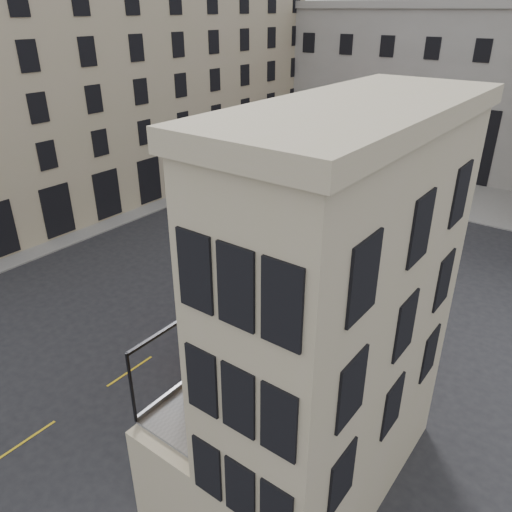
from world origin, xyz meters
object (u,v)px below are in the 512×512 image
Objects in this scene: cafe_table_mid at (251,346)px; cafe_chair_a at (219,415)px; traffic_light_near at (276,255)px; pedestrian_b at (346,181)px; street_lamp_b at (357,167)px; pedestrian_d at (441,182)px; bus_near at (272,300)px; car_a at (268,234)px; cyclist at (236,270)px; pedestrian_e at (175,199)px; street_lamp_a at (171,186)px; cafe_chair_c at (301,353)px; pedestrian_c at (441,186)px; traffic_light_far at (254,165)px; pedestrian_a at (281,175)px; car_b at (311,230)px; bicycle at (313,252)px; car_c at (277,190)px; cafe_chair_d at (311,337)px; cafe_table_near at (197,390)px; bus_far at (341,161)px; cafe_table_far at (282,309)px; cafe_chair_b at (264,374)px.

cafe_chair_a is at bearing -69.99° from cafe_table_mid.
traffic_light_near is 22.47m from pedestrian_b.
street_lamp_b is 2.85× the size of pedestrian_d.
bus_near is 28.26m from pedestrian_b.
car_a is at bearing 129.69° from traffic_light_near.
car_a is 2.86× the size of pedestrian_b.
street_lamp_b is at bearing 102.80° from traffic_light_near.
cyclist is 15.87m from pedestrian_e.
street_lamp_a is at bearing 37.30° from pedestrian_e.
cafe_chair_c reaches higher than street_lamp_b.
bus_near reaches higher than pedestrian_c.
pedestrian_a is at bearing 63.17° from traffic_light_far.
street_lamp_a reaches higher than cyclist.
car_a is 6.15× the size of cafe_table_mid.
pedestrian_d is (16.27, 11.15, -1.49)m from traffic_light_far.
car_b reaches higher than bicycle.
cafe_table_mid reaches higher than pedestrian_a.
car_c is 17.44m from pedestrian_d.
cafe_table_mid is 2.70m from cafe_chair_d.
bicycle is (15.78, -0.56, -1.92)m from street_lamp_a.
cafe_table_near is (12.03, -37.01, 2.75)m from street_lamp_b.
cafe_table_mid is 3.73m from cafe_chair_a.
pedestrian_b is 2.00× the size of cafe_chair_d.
cafe_table_mid is (4.72, -38.93, 4.18)m from pedestrian_d.
pedestrian_e is (-8.99, -16.42, -1.45)m from bus_far.
street_lamp_a is 2.85× the size of pedestrian_d.
cafe_table_near is 1.10× the size of cafe_table_far.
cafe_chair_c is at bearing 69.17° from cafe_table_near.
traffic_light_far reaches higher than car_c.
cafe_chair_d is (0.22, 3.10, 0.00)m from cafe_chair_b.
traffic_light_near reaches higher than car_a.
cyclist is 1.97× the size of cafe_chair_a.
bus_near is 2.92× the size of car_b.
street_lamp_a is 6.45× the size of cafe_table_near.
bicycle is 2.18× the size of cafe_chair_d.
cafe_chair_b is (12.78, -18.12, 4.04)m from car_a.
pedestrian_b is at bearing 57.29° from street_lamp_a.
cafe_chair_a is (1.84, -6.47, -0.24)m from cafe_table_far.
pedestrian_a is at bearing 119.86° from cafe_table_near.
pedestrian_a is 2.12× the size of cafe_chair_c.
street_lamp_a is 15.17m from cyclist.
cafe_chair_a is 1.03× the size of cafe_chair_d.
pedestrian_c is at bearing 96.03° from cafe_table_near.
pedestrian_c is at bearing 10.57° from bicycle.
car_c is 31.30m from cafe_chair_d.
cafe_table_far reaches higher than traffic_light_far.
cafe_table_mid is at bearing -122.56° from cafe_chair_d.
pedestrian_b is (4.41, 6.45, 0.12)m from car_c.
cafe_table_near reaches higher than cyclist.
street_lamp_b is 1.33× the size of car_b.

